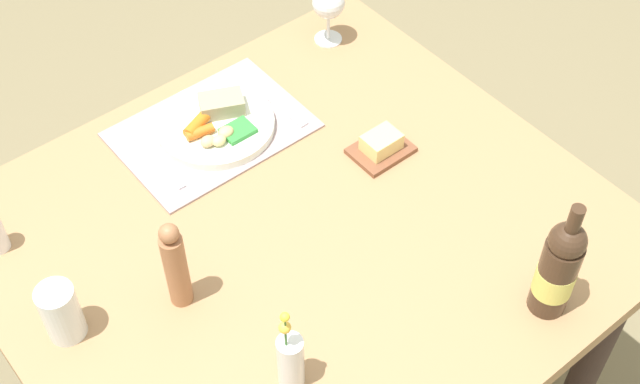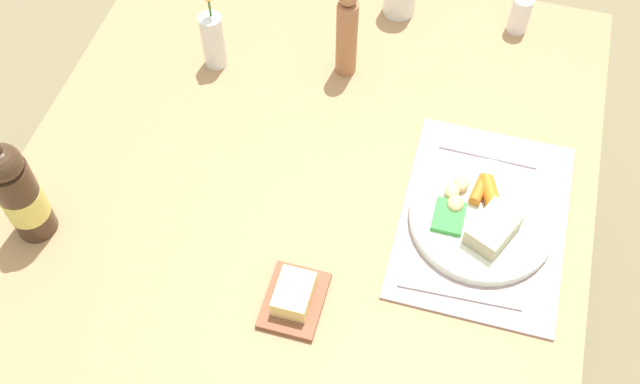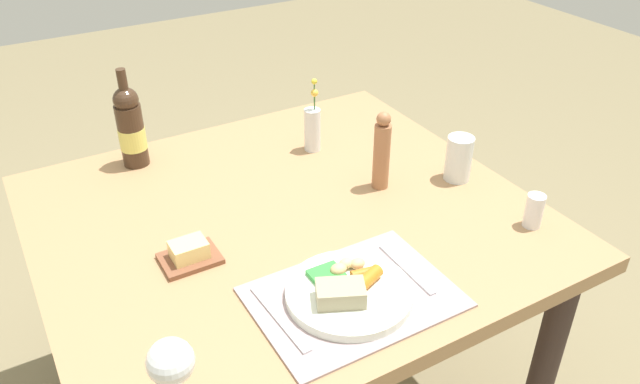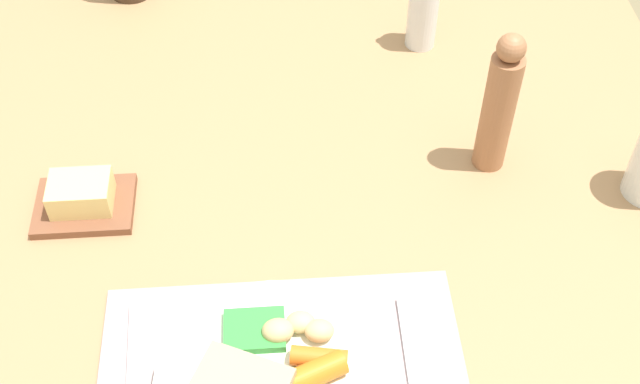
# 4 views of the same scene
# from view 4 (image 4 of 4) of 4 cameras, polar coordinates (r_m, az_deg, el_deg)

# --- Properties ---
(dining_table) EXTENTS (1.20, 1.10, 0.71)m
(dining_table) POSITION_cam_4_polar(r_m,az_deg,el_deg) (1.23, -1.98, -1.12)
(dining_table) COLOR #A37A52
(dining_table) RESTS_ON ground_plane
(dinner_plate) EXTENTS (0.27, 0.27, 0.06)m
(dinner_plate) POSITION_cam_4_polar(r_m,az_deg,el_deg) (0.94, -3.25, -12.70)
(dinner_plate) COLOR white
(dinner_plate) RESTS_ON placemat
(fork) EXTENTS (0.03, 0.22, 0.00)m
(fork) POSITION_cam_4_polar(r_m,az_deg,el_deg) (0.97, -12.52, -12.71)
(fork) COLOR silver
(fork) RESTS_ON placemat
(knife) EXTENTS (0.02, 0.19, 0.00)m
(knife) POSITION_cam_4_polar(r_m,az_deg,el_deg) (0.97, 6.42, -11.96)
(knife) COLOR silver
(knife) RESTS_ON placemat
(pepper_mill) EXTENTS (0.04, 0.04, 0.22)m
(pepper_mill) POSITION_cam_4_polar(r_m,az_deg,el_deg) (1.12, 12.17, 5.81)
(pepper_mill) COLOR #A36A46
(pepper_mill) RESTS_ON dining_table
(butter_dish) EXTENTS (0.13, 0.10, 0.05)m
(butter_dish) POSITION_cam_4_polar(r_m,az_deg,el_deg) (1.14, -15.95, -0.46)
(butter_dish) COLOR brown
(butter_dish) RESTS_ON dining_table
(flower_vase) EXTENTS (0.05, 0.05, 0.22)m
(flower_vase) POSITION_cam_4_polar(r_m,az_deg,el_deg) (1.34, 7.11, 12.46)
(flower_vase) COLOR silver
(flower_vase) RESTS_ON dining_table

